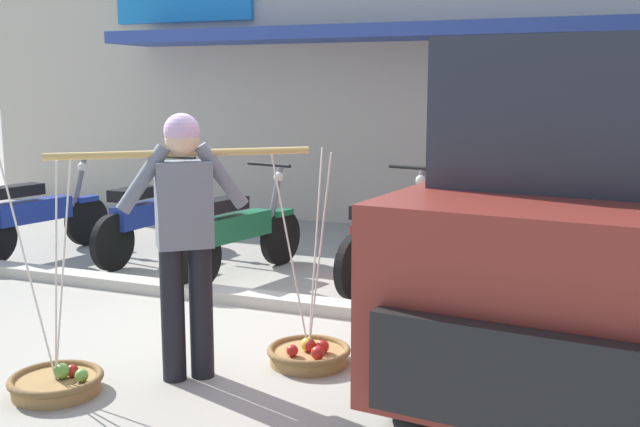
% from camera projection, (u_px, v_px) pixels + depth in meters
% --- Properties ---
extents(ground_plane, '(90.00, 90.00, 0.00)m').
position_uv_depth(ground_plane, '(227.00, 330.00, 5.87)').
color(ground_plane, '#9E998C').
extents(sidewalk_curb, '(20.00, 0.24, 0.10)m').
position_uv_depth(sidewalk_curb, '(268.00, 300.00, 6.50)').
color(sidewalk_curb, '#BAB4A5').
rests_on(sidewalk_curb, ground).
extents(fruit_vendor, '(1.26, 1.08, 1.70)m').
position_uv_depth(fruit_vendor, '(185.00, 229.00, 4.74)').
color(fruit_vendor, black).
rests_on(fruit_vendor, ground).
extents(fruit_basket_left_side, '(0.57, 0.57, 1.45)m').
position_uv_depth(fruit_basket_left_side, '(309.00, 353.00, 5.14)').
color(fruit_basket_left_side, '#9E7542').
rests_on(fruit_basket_left_side, ground).
extents(fruit_basket_right_side, '(0.57, 0.57, 1.45)m').
position_uv_depth(fruit_basket_right_side, '(57.00, 381.00, 4.65)').
color(fruit_basket_right_side, '#9E7542').
rests_on(fruit_basket_right_side, ground).
extents(motorcycle_nearest_shop, '(0.57, 1.80, 1.09)m').
position_uv_depth(motorcycle_nearest_shop, '(38.00, 215.00, 8.37)').
color(motorcycle_nearest_shop, black).
rests_on(motorcycle_nearest_shop, ground).
extents(motorcycle_second_in_row, '(0.54, 1.82, 1.09)m').
position_uv_depth(motorcycle_second_in_row, '(149.00, 218.00, 8.18)').
color(motorcycle_second_in_row, black).
rests_on(motorcycle_second_in_row, ground).
extents(motorcycle_third_in_row, '(0.60, 1.79, 1.09)m').
position_uv_depth(motorcycle_third_in_row, '(239.00, 232.00, 7.41)').
color(motorcycle_third_in_row, black).
rests_on(motorcycle_third_in_row, ground).
extents(motorcycle_end_of_row, '(0.60, 1.80, 1.09)m').
position_uv_depth(motorcycle_end_of_row, '(388.00, 238.00, 7.12)').
color(motorcycle_end_of_row, black).
rests_on(motorcycle_end_of_row, ground).
extents(parked_truck, '(2.52, 4.96, 2.10)m').
position_uv_depth(parked_truck, '(638.00, 197.00, 5.03)').
color(parked_truck, maroon).
rests_on(parked_truck, ground).
extents(storefront_building, '(13.00, 6.00, 4.20)m').
position_uv_depth(storefront_building, '(428.00, 70.00, 12.14)').
color(storefront_building, beige).
rests_on(storefront_building, ground).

